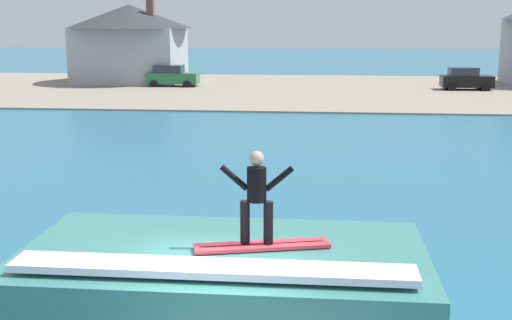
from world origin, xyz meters
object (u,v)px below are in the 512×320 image
surfer (257,193)px  car_far_shore (466,79)px  wave_crest (223,289)px  car_near_shore (172,76)px  surfboard (262,246)px  house_with_chimney (130,39)px

surfer → car_far_shore: 45.35m
surfer → car_far_shore: bearing=74.5°
car_far_shore → wave_crest: bearing=-106.4°
car_near_shore → car_far_shore: (23.66, -0.61, -0.00)m
surfboard → house_with_chimney: house_with_chimney is taller
car_near_shore → wave_crest: bearing=-76.0°
wave_crest → surfboard: (0.70, -0.33, 0.93)m
car_near_shore → house_with_chimney: (-4.42, 3.34, 2.96)m
wave_crest → car_near_shore: size_ratio=1.64×
surfboard → surfer: 0.90m
wave_crest → surfer: surfer is taller
surfer → car_far_shore: size_ratio=0.40×
house_with_chimney → surfer: bearing=-71.5°
car_far_shore → house_with_chimney: (-28.08, 3.95, 2.96)m
wave_crest → car_near_shore: bearing=104.0°
wave_crest → car_far_shore: size_ratio=1.78×
surfer → house_with_chimney: (-15.97, 47.61, 1.27)m
wave_crest → house_with_chimney: 49.82m
wave_crest → car_far_shore: car_far_shore is taller
wave_crest → surfboard: 1.22m
surfer → wave_crest: bearing=152.3°
surfboard → car_near_shore: bearing=104.7°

